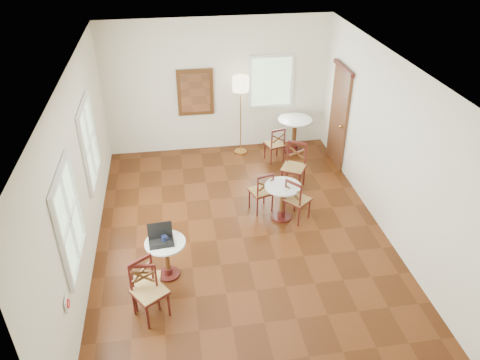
% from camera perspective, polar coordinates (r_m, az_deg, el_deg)
% --- Properties ---
extents(ground, '(7.00, 7.00, 0.00)m').
position_cam_1_polar(ground, '(8.24, 0.33, -7.03)').
color(ground, '#4E240D').
rests_on(ground, ground).
extents(room_shell, '(5.02, 7.02, 3.01)m').
position_cam_1_polar(room_shell, '(7.45, -0.43, 5.70)').
color(room_shell, white).
rests_on(room_shell, ground).
extents(cafe_table_near, '(0.62, 0.62, 0.66)m').
position_cam_1_polar(cafe_table_near, '(7.34, -8.95, -9.00)').
color(cafe_table_near, '#491612').
rests_on(cafe_table_near, ground).
extents(cafe_table_mid, '(0.66, 0.66, 0.69)m').
position_cam_1_polar(cafe_table_mid, '(8.50, 5.18, -2.21)').
color(cafe_table_mid, '#491612').
rests_on(cafe_table_mid, ground).
extents(cafe_table_back, '(0.77, 0.77, 0.82)m').
position_cam_1_polar(cafe_table_back, '(10.79, 6.64, 5.88)').
color(cafe_table_back, '#491612').
rests_on(cafe_table_back, ground).
extents(chair_near_a, '(0.43, 0.43, 0.86)m').
position_cam_1_polar(chair_near_a, '(6.93, -11.31, -12.02)').
color(chair_near_a, '#491612').
rests_on(chair_near_a, ground).
extents(chair_near_b, '(0.59, 0.59, 0.93)m').
position_cam_1_polar(chair_near_b, '(6.74, -11.06, -13.05)').
color(chair_near_b, '#491612').
rests_on(chair_near_b, ground).
extents(chair_mid_a, '(0.49, 0.49, 0.84)m').
position_cam_1_polar(chair_mid_a, '(8.69, 2.65, -1.38)').
color(chair_mid_a, '#491612').
rests_on(chair_mid_a, ground).
extents(chair_mid_b, '(0.56, 0.56, 0.86)m').
position_cam_1_polar(chair_mid_b, '(8.49, 6.93, -2.40)').
color(chair_mid_b, '#491612').
rests_on(chair_mid_b, ground).
extents(chair_back_a, '(0.47, 0.47, 0.83)m').
position_cam_1_polar(chair_back_a, '(10.38, 4.29, 4.37)').
color(chair_back_a, '#491612').
rests_on(chair_back_a, ground).
extents(chair_back_b, '(0.61, 0.61, 0.96)m').
position_cam_1_polar(chair_back_b, '(9.41, 6.59, 1.63)').
color(chair_back_b, '#491612').
rests_on(chair_back_b, ground).
extents(floor_lamp, '(0.35, 0.35, 1.81)m').
position_cam_1_polar(floor_lamp, '(10.28, 0.06, 11.00)').
color(floor_lamp, '#BF8C3F').
rests_on(floor_lamp, ground).
extents(laptop, '(0.39, 0.34, 0.27)m').
position_cam_1_polar(laptop, '(7.18, -9.63, -6.91)').
color(laptop, black).
rests_on(laptop, cafe_table_near).
extents(mouse, '(0.10, 0.07, 0.03)m').
position_cam_1_polar(mouse, '(7.13, -8.93, -7.68)').
color(mouse, black).
rests_on(mouse, cafe_table_near).
extents(navy_mug, '(0.13, 0.08, 0.10)m').
position_cam_1_polar(navy_mug, '(7.17, -9.17, -7.08)').
color(navy_mug, black).
rests_on(navy_mug, cafe_table_near).
extents(water_glass, '(0.07, 0.07, 0.11)m').
position_cam_1_polar(water_glass, '(7.14, -8.95, -7.19)').
color(water_glass, white).
rests_on(water_glass, cafe_table_near).
extents(power_adapter, '(0.10, 0.06, 0.04)m').
position_cam_1_polar(power_adapter, '(7.36, -11.02, -13.23)').
color(power_adapter, black).
rests_on(power_adapter, ground).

